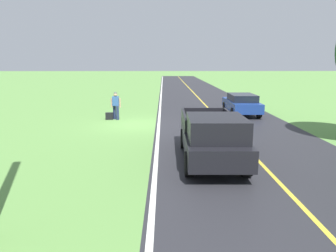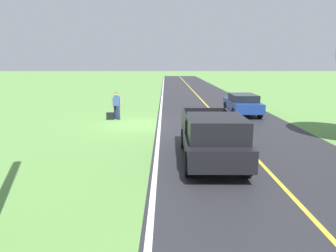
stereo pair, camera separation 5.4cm
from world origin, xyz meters
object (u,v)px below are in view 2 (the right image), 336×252
object	(u,v)px
suitcase_carried	(110,116)
sedan_near_oncoming	(242,103)
pickup_truck_passing	(212,136)
hitchhiker_walking	(117,104)

from	to	relation	value
suitcase_carried	sedan_near_oncoming	xyz separation A→B (m)	(-8.78, -1.90, 0.53)
pickup_truck_passing	sedan_near_oncoming	size ratio (longest dim) A/B	1.23
suitcase_carried	hitchhiker_walking	bearing A→B (deg)	100.86
sedan_near_oncoming	suitcase_carried	bearing A→B (deg)	12.20
sedan_near_oncoming	hitchhiker_walking	bearing A→B (deg)	12.14
hitchhiker_walking	suitcase_carried	xyz separation A→B (m)	(0.42, 0.10, -0.75)
pickup_truck_passing	hitchhiker_walking	bearing A→B (deg)	-60.50
suitcase_carried	sedan_near_oncoming	world-z (taller)	sedan_near_oncoming
hitchhiker_walking	sedan_near_oncoming	bearing A→B (deg)	-167.86
pickup_truck_passing	sedan_near_oncoming	world-z (taller)	pickup_truck_passing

